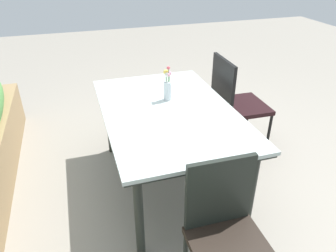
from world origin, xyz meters
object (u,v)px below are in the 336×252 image
object	(u,v)px
chair_near_right	(234,100)
chair_end_left	(226,230)
dining_table	(168,117)
flower_vase	(167,86)

from	to	relation	value
chair_near_right	chair_end_left	bearing A→B (deg)	-27.30
dining_table	flower_vase	xyz separation A→B (m)	(0.17, -0.05, 0.19)
dining_table	chair_end_left	world-z (taller)	chair_end_left
chair_end_left	flower_vase	distance (m)	1.27
chair_end_left	chair_near_right	distance (m)	1.60
dining_table	chair_end_left	bearing A→B (deg)	-179.93
chair_near_right	flower_vase	xyz separation A→B (m)	(-0.18, 0.72, 0.31)
dining_table	chair_near_right	xyz separation A→B (m)	(0.35, -0.77, -0.12)
chair_end_left	chair_near_right	world-z (taller)	chair_near_right
flower_vase	chair_end_left	bearing A→B (deg)	177.77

